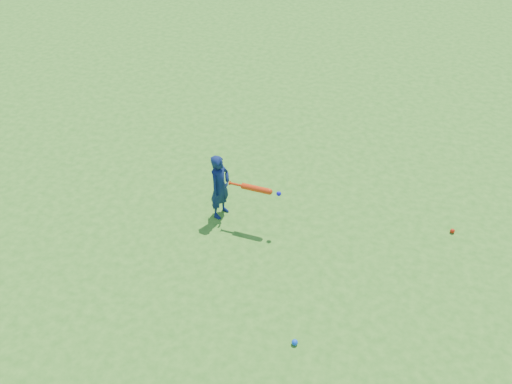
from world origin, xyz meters
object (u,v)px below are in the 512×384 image
at_px(child, 220,187).
at_px(ground_ball_blue, 295,342).
at_px(ground_ball_red, 452,231).
at_px(bat_swing, 258,189).

relative_size(child, ground_ball_blue, 13.82).
xyz_separation_m(child, ground_ball_red, (3.04, 0.40, -0.44)).
bearing_deg(child, bat_swing, -80.46).
distance_m(ground_ball_red, bat_swing, 2.62).
xyz_separation_m(child, bat_swing, (0.54, -0.09, 0.13)).
distance_m(ground_ball_blue, bat_swing, 2.03).
distance_m(ground_ball_red, ground_ball_blue, 2.78).
bearing_deg(child, ground_ball_red, -63.68).
xyz_separation_m(ground_ball_red, ground_ball_blue, (-1.65, -2.24, 0.00)).
relative_size(child, bat_swing, 1.36).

